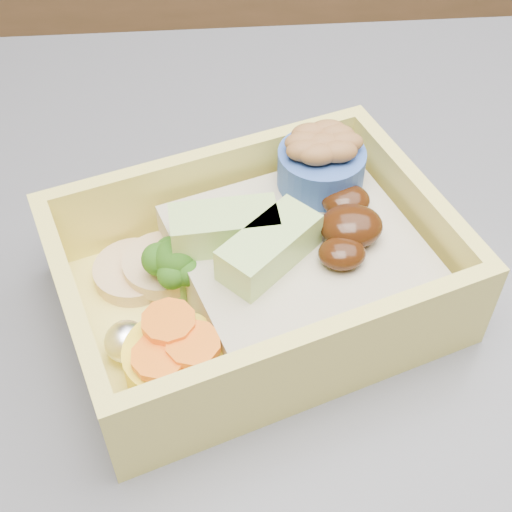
{
  "coord_description": "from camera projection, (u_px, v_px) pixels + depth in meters",
  "views": [
    {
      "loc": [
        -0.16,
        -0.23,
        1.23
      ],
      "look_at": [
        -0.14,
        0.02,
        0.96
      ],
      "focal_mm": 50.0,
      "sensor_mm": 36.0,
      "label": 1
    }
  ],
  "objects": [
    {
      "name": "bento_box",
      "position": [
        265.0,
        266.0,
        0.38
      ],
      "size": [
        0.24,
        0.2,
        0.07
      ],
      "rotation": [
        0.0,
        0.0,
        0.33
      ],
      "color": "#F2E164",
      "rests_on": "island"
    }
  ]
}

